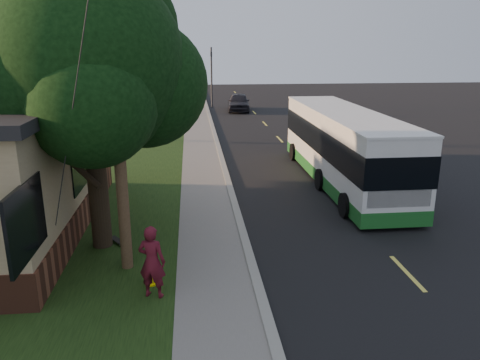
{
  "coord_description": "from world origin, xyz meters",
  "views": [
    {
      "loc": [
        -1.51,
        -10.54,
        5.76
      ],
      "look_at": [
        0.02,
        4.02,
        1.5
      ],
      "focal_mm": 35.0,
      "sensor_mm": 36.0,
      "label": 1
    }
  ],
  "objects_px": {
    "fire_hydrant": "(151,270)",
    "skateboard_main": "(118,241)",
    "bare_tree_near": "(157,107)",
    "transit_bus": "(343,145)",
    "utility_pole": "(115,93)",
    "skateboarder": "(152,262)",
    "leafy_tree": "(90,67)",
    "traffic_signal": "(212,73)",
    "bare_tree_far": "(173,90)",
    "distant_car": "(239,102)"
  },
  "relations": [
    {
      "from": "utility_pole",
      "to": "leafy_tree",
      "type": "xyz_separation_m",
      "value": [
        -0.87,
        1.66,
        0.54
      ]
    },
    {
      "from": "skateboarder",
      "to": "skateboard_main",
      "type": "xyz_separation_m",
      "value": [
        -1.3,
        3.24,
        -0.83
      ]
    },
    {
      "from": "bare_tree_far",
      "to": "utility_pole",
      "type": "bearing_deg",
      "value": -90.6
    },
    {
      "from": "fire_hydrant",
      "to": "leafy_tree",
      "type": "height_order",
      "value": "leafy_tree"
    },
    {
      "from": "fire_hydrant",
      "to": "leafy_tree",
      "type": "xyz_separation_m",
      "value": [
        -1.57,
        2.65,
        4.73
      ]
    },
    {
      "from": "fire_hydrant",
      "to": "utility_pole",
      "type": "xyz_separation_m",
      "value": [
        -0.71,
        0.99,
        4.2
      ]
    },
    {
      "from": "fire_hydrant",
      "to": "bare_tree_far",
      "type": "distance_m",
      "value": 30.04
    },
    {
      "from": "bare_tree_far",
      "to": "skateboard_main",
      "type": "distance_m",
      "value": 27.42
    },
    {
      "from": "fire_hydrant",
      "to": "bare_tree_near",
      "type": "height_order",
      "value": "bare_tree_near"
    },
    {
      "from": "leafy_tree",
      "to": "bare_tree_far",
      "type": "bearing_deg",
      "value": 87.55
    },
    {
      "from": "traffic_signal",
      "to": "skateboard_main",
      "type": "distance_m",
      "value": 31.78
    },
    {
      "from": "distant_car",
      "to": "skateboard_main",
      "type": "bearing_deg",
      "value": -97.68
    },
    {
      "from": "distant_car",
      "to": "bare_tree_far",
      "type": "bearing_deg",
      "value": -162.36
    },
    {
      "from": "bare_tree_far",
      "to": "transit_bus",
      "type": "xyz_separation_m",
      "value": [
        7.87,
        -21.68,
        -0.36
      ]
    },
    {
      "from": "fire_hydrant",
      "to": "skateboard_main",
      "type": "bearing_deg",
      "value": 114.26
    },
    {
      "from": "leafy_tree",
      "to": "bare_tree_near",
      "type": "distance_m",
      "value": 15.66
    },
    {
      "from": "utility_pole",
      "to": "transit_bus",
      "type": "bearing_deg",
      "value": 41.88
    },
    {
      "from": "skateboard_main",
      "to": "bare_tree_near",
      "type": "bearing_deg",
      "value": 88.89
    },
    {
      "from": "leafy_tree",
      "to": "skateboard_main",
      "type": "distance_m",
      "value": 5.06
    },
    {
      "from": "bare_tree_far",
      "to": "leafy_tree",
      "type": "bearing_deg",
      "value": -92.45
    },
    {
      "from": "skateboarder",
      "to": "distant_car",
      "type": "bearing_deg",
      "value": -82.42
    },
    {
      "from": "fire_hydrant",
      "to": "skateboard_main",
      "type": "relative_size",
      "value": 0.98
    },
    {
      "from": "utility_pole",
      "to": "leafy_tree",
      "type": "height_order",
      "value": "utility_pole"
    },
    {
      "from": "fire_hydrant",
      "to": "distant_car",
      "type": "bearing_deg",
      "value": 80.27
    },
    {
      "from": "utility_pole",
      "to": "bare_tree_near",
      "type": "height_order",
      "value": "utility_pole"
    },
    {
      "from": "skateboarder",
      "to": "traffic_signal",
      "type": "bearing_deg",
      "value": -78.0
    },
    {
      "from": "traffic_signal",
      "to": "bare_tree_near",
      "type": "bearing_deg",
      "value": -104.04
    },
    {
      "from": "transit_bus",
      "to": "skateboarder",
      "type": "xyz_separation_m",
      "value": [
        -7.37,
        -8.91,
        -0.7
      ]
    },
    {
      "from": "fire_hydrant",
      "to": "traffic_signal",
      "type": "xyz_separation_m",
      "value": [
        3.1,
        34.0,
        2.73
      ]
    },
    {
      "from": "utility_pole",
      "to": "traffic_signal",
      "type": "height_order",
      "value": "utility_pole"
    },
    {
      "from": "traffic_signal",
      "to": "skateboarder",
      "type": "xyz_separation_m",
      "value": [
        -3.0,
        -34.59,
        -2.21
      ]
    },
    {
      "from": "bare_tree_far",
      "to": "skateboarder",
      "type": "distance_m",
      "value": 30.61
    },
    {
      "from": "fire_hydrant",
      "to": "traffic_signal",
      "type": "height_order",
      "value": "traffic_signal"
    },
    {
      "from": "fire_hydrant",
      "to": "traffic_signal",
      "type": "distance_m",
      "value": 34.25
    },
    {
      "from": "leafy_tree",
      "to": "distant_car",
      "type": "relative_size",
      "value": 1.7
    },
    {
      "from": "utility_pole",
      "to": "traffic_signal",
      "type": "relative_size",
      "value": 1.65
    },
    {
      "from": "bare_tree_near",
      "to": "bare_tree_far",
      "type": "relative_size",
      "value": 1.07
    },
    {
      "from": "distant_car",
      "to": "traffic_signal",
      "type": "bearing_deg",
      "value": 134.85
    },
    {
      "from": "bare_tree_far",
      "to": "traffic_signal",
      "type": "height_order",
      "value": "traffic_signal"
    },
    {
      "from": "fire_hydrant",
      "to": "distant_car",
      "type": "xyz_separation_m",
      "value": [
        5.36,
        31.27,
        0.35
      ]
    },
    {
      "from": "bare_tree_near",
      "to": "skateboarder",
      "type": "xyz_separation_m",
      "value": [
        1.0,
        -18.59,
        -1.2
      ]
    },
    {
      "from": "leafy_tree",
      "to": "skateboarder",
      "type": "height_order",
      "value": "leafy_tree"
    },
    {
      "from": "skateboard_main",
      "to": "utility_pole",
      "type": "bearing_deg",
      "value": -73.53
    },
    {
      "from": "utility_pole",
      "to": "bare_tree_far",
      "type": "height_order",
      "value": "utility_pole"
    },
    {
      "from": "utility_pole",
      "to": "bare_tree_near",
      "type": "relative_size",
      "value": 2.11
    },
    {
      "from": "fire_hydrant",
      "to": "traffic_signal",
      "type": "bearing_deg",
      "value": 84.79
    },
    {
      "from": "utility_pole",
      "to": "skateboarder",
      "type": "xyz_separation_m",
      "value": [
        0.81,
        -1.58,
        -3.68
      ]
    },
    {
      "from": "bare_tree_near",
      "to": "transit_bus",
      "type": "height_order",
      "value": "bare_tree_near"
    },
    {
      "from": "leafy_tree",
      "to": "bare_tree_near",
      "type": "height_order",
      "value": "leafy_tree"
    },
    {
      "from": "bare_tree_far",
      "to": "traffic_signal",
      "type": "bearing_deg",
      "value": 48.81
    }
  ]
}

